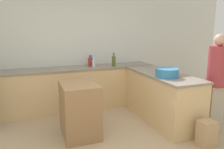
# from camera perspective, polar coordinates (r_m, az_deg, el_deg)

# --- Properties ---
(wall_back) EXTENTS (8.00, 0.06, 2.70)m
(wall_back) POSITION_cam_1_polar(r_m,az_deg,el_deg) (5.08, -9.42, 7.16)
(wall_back) COLOR silver
(wall_back) RESTS_ON ground_plane
(counter_back) EXTENTS (3.33, 0.62, 0.93)m
(counter_back) POSITION_cam_1_polar(r_m,az_deg,el_deg) (4.92, -8.32, -3.42)
(counter_back) COLOR #D6B27A
(counter_back) RESTS_ON ground_plane
(counter_peninsula) EXTENTS (0.69, 1.83, 0.93)m
(counter_peninsula) POSITION_cam_1_polar(r_m,az_deg,el_deg) (4.35, 12.63, -5.64)
(counter_peninsula) COLOR #D6B27A
(counter_peninsula) RESTS_ON ground_plane
(island_table) EXTENTS (0.57, 0.74, 0.89)m
(island_table) POSITION_cam_1_polar(r_m,az_deg,el_deg) (3.68, -8.45, -9.09)
(island_table) COLOR #997047
(island_table) RESTS_ON ground_plane
(mixing_bowl) EXTENTS (0.40, 0.40, 0.15)m
(mixing_bowl) POSITION_cam_1_polar(r_m,az_deg,el_deg) (3.90, 14.18, 0.46)
(mixing_bowl) COLOR teal
(mixing_bowl) RESTS_ON counter_peninsula
(hot_sauce_bottle) EXTENTS (0.08, 0.08, 0.25)m
(hot_sauce_bottle) POSITION_cam_1_polar(r_m,az_deg,el_deg) (4.87, -5.83, 3.28)
(hot_sauce_bottle) COLOR red
(hot_sauce_bottle) RESTS_ON counter_back
(vinegar_bottle_clear) EXTENTS (0.07, 0.07, 0.23)m
(vinegar_bottle_clear) POSITION_cam_1_polar(r_m,az_deg,el_deg) (4.76, -4.82, 3.02)
(vinegar_bottle_clear) COLOR silver
(vinegar_bottle_clear) RESTS_ON counter_back
(olive_oil_bottle) EXTENTS (0.08, 0.08, 0.30)m
(olive_oil_bottle) POSITION_cam_1_polar(r_m,az_deg,el_deg) (4.86, 0.46, 3.57)
(olive_oil_bottle) COLOR #475B1E
(olive_oil_bottle) RESTS_ON counter_back
(water_bottle_blue) EXTENTS (0.09, 0.09, 0.24)m
(water_bottle_blue) POSITION_cam_1_polar(r_m,az_deg,el_deg) (4.98, -5.41, 3.45)
(water_bottle_blue) COLOR #386BB7
(water_bottle_blue) RESTS_ON counter_back
(person_at_peninsula) EXTENTS (0.32, 0.32, 1.68)m
(person_at_peninsula) POSITION_cam_1_polar(r_m,az_deg,el_deg) (4.08, 25.61, -1.19)
(person_at_peninsula) COLOR #ADA38E
(person_at_peninsula) RESTS_ON ground_plane
(paper_bag) EXTENTS (0.24, 0.21, 0.40)m
(paper_bag) POSITION_cam_1_polar(r_m,az_deg,el_deg) (3.71, 23.47, -13.93)
(paper_bag) COLOR tan
(paper_bag) RESTS_ON ground_plane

